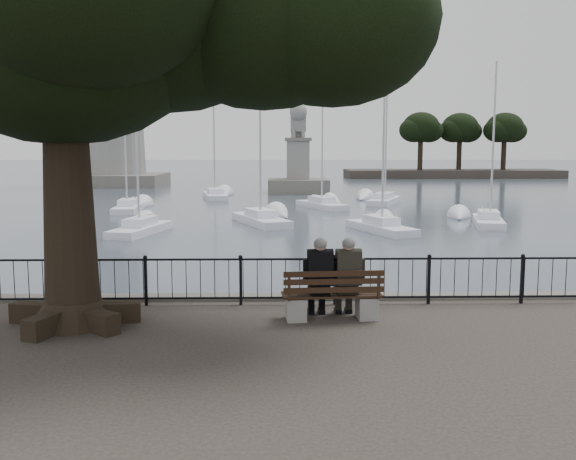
{
  "coord_description": "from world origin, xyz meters",
  "views": [
    {
      "loc": [
        -0.3,
        -10.81,
        3.33
      ],
      "look_at": [
        0.0,
        2.5,
        1.6
      ],
      "focal_mm": 40.0,
      "sensor_mm": 36.0,
      "label": 1
    }
  ],
  "objects_px": {
    "tree": "(109,2)",
    "lion_monument": "(298,171)",
    "person_right": "(347,281)",
    "bench": "(332,302)",
    "person_left": "(319,281)",
    "lighthouse": "(113,63)"
  },
  "relations": [
    {
      "from": "lighthouse",
      "to": "lion_monument",
      "type": "bearing_deg",
      "value": -31.09
    },
    {
      "from": "bench",
      "to": "person_left",
      "type": "xyz_separation_m",
      "value": [
        -0.25,
        0.1,
        0.39
      ]
    },
    {
      "from": "lighthouse",
      "to": "bench",
      "type": "bearing_deg",
      "value": -72.77
    },
    {
      "from": "person_left",
      "to": "tree",
      "type": "relative_size",
      "value": 0.15
    },
    {
      "from": "tree",
      "to": "bench",
      "type": "bearing_deg",
      "value": 1.17
    },
    {
      "from": "person_left",
      "to": "tree",
      "type": "xyz_separation_m",
      "value": [
        -3.82,
        -0.18,
        5.17
      ]
    },
    {
      "from": "person_right",
      "to": "lion_monument",
      "type": "bearing_deg",
      "value": 88.97
    },
    {
      "from": "bench",
      "to": "lighthouse",
      "type": "bearing_deg",
      "value": 107.23
    },
    {
      "from": "bench",
      "to": "person_right",
      "type": "bearing_deg",
      "value": 23.6
    },
    {
      "from": "person_left",
      "to": "lion_monument",
      "type": "bearing_deg",
      "value": 88.32
    },
    {
      "from": "bench",
      "to": "person_left",
      "type": "height_order",
      "value": "person_left"
    },
    {
      "from": "person_right",
      "to": "person_left",
      "type": "bearing_deg",
      "value": -176.36
    },
    {
      "from": "person_left",
      "to": "lighthouse",
      "type": "distance_m",
      "value": 64.48
    },
    {
      "from": "tree",
      "to": "lion_monument",
      "type": "xyz_separation_m",
      "value": [
        5.24,
        48.74,
        -4.82
      ]
    },
    {
      "from": "bench",
      "to": "lion_monument",
      "type": "relative_size",
      "value": 0.23
    },
    {
      "from": "person_left",
      "to": "lion_monument",
      "type": "height_order",
      "value": "lion_monument"
    },
    {
      "from": "tree",
      "to": "lion_monument",
      "type": "relative_size",
      "value": 1.31
    },
    {
      "from": "bench",
      "to": "lion_monument",
      "type": "distance_m",
      "value": 48.68
    },
    {
      "from": "tree",
      "to": "lighthouse",
      "type": "xyz_separation_m",
      "value": [
        -14.76,
        60.8,
        6.55
      ]
    },
    {
      "from": "lion_monument",
      "to": "person_right",
      "type": "bearing_deg",
      "value": -91.03
    },
    {
      "from": "person_right",
      "to": "tree",
      "type": "relative_size",
      "value": 0.15
    },
    {
      "from": "lighthouse",
      "to": "lion_monument",
      "type": "height_order",
      "value": "lighthouse"
    }
  ]
}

